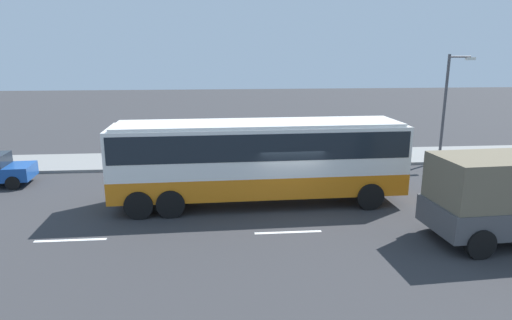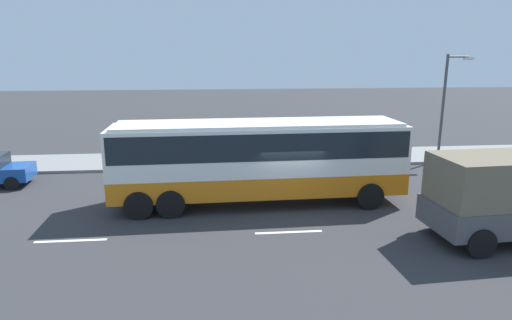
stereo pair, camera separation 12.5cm
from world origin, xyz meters
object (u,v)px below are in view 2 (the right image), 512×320
(pedestrian_at_crossing, at_px, (355,144))
(street_lamp, at_px, (446,99))
(coach_bus, at_px, (259,154))
(pedestrian_near_curb, at_px, (406,139))

(pedestrian_at_crossing, height_order, street_lamp, street_lamp)
(coach_bus, height_order, pedestrian_near_curb, coach_bus)
(street_lamp, bearing_deg, pedestrian_at_crossing, 176.51)
(coach_bus, distance_m, pedestrian_near_curb, 12.27)
(pedestrian_at_crossing, relative_size, street_lamp, 0.27)
(pedestrian_at_crossing, xyz_separation_m, street_lamp, (5.07, -0.31, 2.55))
(coach_bus, bearing_deg, street_lamp, 27.78)
(pedestrian_near_curb, distance_m, pedestrian_at_crossing, 3.48)
(pedestrian_at_crossing, distance_m, street_lamp, 5.69)
(coach_bus, bearing_deg, pedestrian_near_curb, 36.04)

